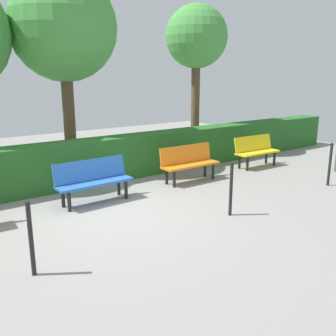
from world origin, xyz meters
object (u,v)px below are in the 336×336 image
bench_yellow (256,150)px  tree_near (196,39)px  bench_blue (93,179)px  bench_orange (189,162)px  tree_mid (63,29)px

bench_yellow → tree_near: (0.08, -2.55, 3.12)m
tree_near → bench_yellow: bearing=91.8°
bench_yellow → bench_blue: (4.96, 0.08, 0.00)m
bench_orange → tree_mid: size_ratio=0.30×
bench_orange → bench_blue: (2.52, 0.05, 0.00)m
bench_orange → tree_mid: 4.61m
bench_yellow → tree_near: size_ratio=0.30×
tree_mid → bench_yellow: bearing=146.8°
bench_yellow → bench_blue: bearing=3.4°
bench_yellow → bench_orange: 2.45m
bench_orange → tree_near: size_ratio=0.32×
bench_yellow → tree_mid: (4.26, -2.79, 3.16)m
bench_yellow → tree_near: tree_near is taller
bench_yellow → bench_blue: same height
bench_blue → tree_near: tree_near is taller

